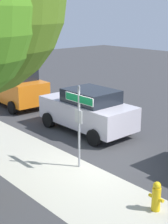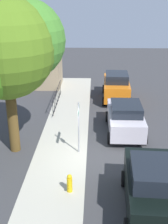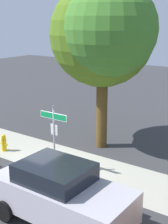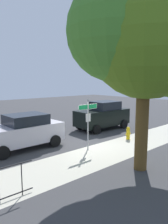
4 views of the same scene
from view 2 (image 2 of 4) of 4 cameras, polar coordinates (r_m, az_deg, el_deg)
name	(u,v)px [view 2 (image 2 of 4)]	position (r m, az deg, el deg)	size (l,w,h in m)	color
ground_plane	(87,156)	(14.69, 0.51, -8.38)	(60.00, 60.00, 0.00)	#38383A
sidewalk_strip	(64,137)	(16.52, -3.81, -4.76)	(24.00, 2.60, 0.00)	#B2AE9D
street_sign	(79,120)	(14.23, -1.04, -1.45)	(1.27, 0.07, 2.64)	#9EA0A5
shade_tree	(5,49)	(13.87, -14.88, 11.57)	(5.29, 5.31, 7.39)	#543E1C
car_black	(152,187)	(11.17, 12.89, -13.77)	(4.15, 2.18, 2.03)	black
car_silver	(125,117)	(16.80, 7.89, -1.04)	(4.21, 2.06, 1.80)	silver
car_orange	(116,86)	(21.98, 6.20, 4.92)	(4.20, 2.09, 2.03)	orange
iron_fence	(57,97)	(21.09, -5.19, 2.94)	(4.99, 0.04, 1.07)	black
utility_shed	(45,69)	(25.34, -7.42, 8.09)	(3.34, 2.91, 2.75)	#998466
fire_hydrant	(70,183)	(12.17, -2.77, -13.42)	(0.42, 0.22, 0.78)	yellow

